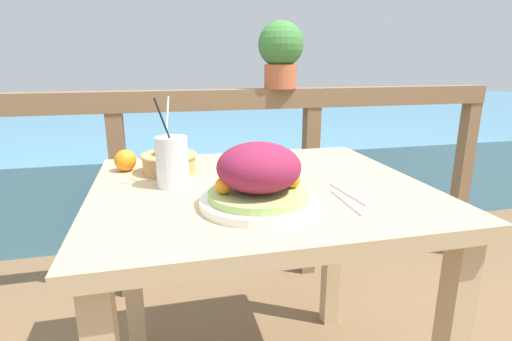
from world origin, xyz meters
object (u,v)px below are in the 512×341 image
Objects in this scene: salad_plate at (259,179)px; potted_plant at (281,51)px; drink_glass at (172,162)px; bread_basket at (169,159)px.

potted_plant is (0.34, 0.94, 0.31)m from salad_plate.
drink_glass is (-0.19, 0.21, 0.00)m from salad_plate.
bread_basket is 0.58× the size of potted_plant.
salad_plate is 0.95× the size of potted_plant.
salad_plate is 1.04m from potted_plant.
salad_plate is at bearing -46.86° from drink_glass.
drink_glass is at bearing -125.81° from potted_plant.
drink_glass is at bearing -87.98° from bread_basket.
potted_plant is at bearing 54.19° from drink_glass.
salad_plate is at bearing -109.67° from potted_plant.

